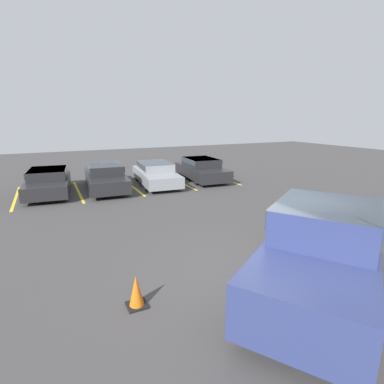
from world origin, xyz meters
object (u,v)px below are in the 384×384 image
(parked_sedan_d, at_px, (201,168))
(parked_sedan_a, at_px, (48,181))
(pickup_truck, at_px, (325,245))
(parked_sedan_b, at_px, (105,176))
(traffic_cone, at_px, (136,292))
(parked_sedan_c, at_px, (156,173))

(parked_sedan_d, bearing_deg, parked_sedan_a, -86.41)
(pickup_truck, bearing_deg, parked_sedan_d, 41.65)
(parked_sedan_b, bearing_deg, parked_sedan_d, 93.50)
(parked_sedan_b, height_order, traffic_cone, parked_sedan_b)
(parked_sedan_a, bearing_deg, parked_sedan_d, 94.40)
(parked_sedan_c, height_order, parked_sedan_d, parked_sedan_d)
(pickup_truck, bearing_deg, parked_sedan_a, 80.49)
(parked_sedan_a, distance_m, traffic_cone, 10.52)
(parked_sedan_b, distance_m, traffic_cone, 10.38)
(parked_sedan_a, height_order, traffic_cone, parked_sedan_a)
(parked_sedan_a, distance_m, parked_sedan_d, 8.10)
(parked_sedan_b, height_order, parked_sedan_d, parked_sedan_b)
(parked_sedan_b, distance_m, parked_sedan_c, 2.65)
(parked_sedan_b, relative_size, traffic_cone, 7.65)
(pickup_truck, distance_m, traffic_cone, 3.96)
(parked_sedan_a, relative_size, traffic_cone, 7.06)
(parked_sedan_c, bearing_deg, parked_sedan_d, 97.14)
(parked_sedan_b, xyz_separation_m, traffic_cone, (-1.28, -10.30, -0.38))
(traffic_cone, bearing_deg, pickup_truck, -15.49)
(parked_sedan_b, relative_size, parked_sedan_c, 1.03)
(parked_sedan_d, relative_size, traffic_cone, 7.08)
(pickup_truck, relative_size, parked_sedan_c, 1.23)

